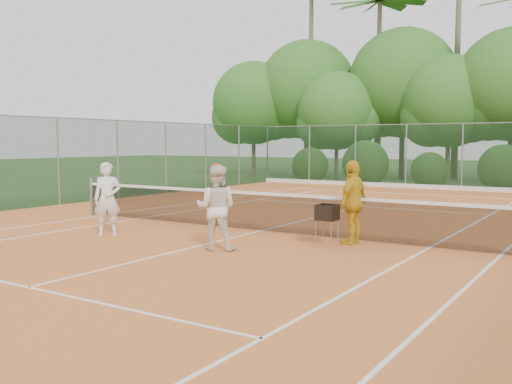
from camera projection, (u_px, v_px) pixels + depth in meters
ground at (259, 232)px, 13.85m from camera, size 120.00×120.00×0.00m
clay_court at (259, 232)px, 13.85m from camera, size 18.00×36.00×0.02m
tennis_net at (259, 210)px, 13.80m from camera, size 11.97×0.10×1.10m
player_white at (107, 199)px, 13.20m from camera, size 0.73×0.73×1.70m
player_center_grp at (216, 207)px, 11.38m from camera, size 1.02×0.92×1.74m
player_yellow at (353, 202)px, 12.05m from camera, size 0.51×1.07×1.78m
ball_hopper at (327, 213)px, 11.73m from camera, size 0.39×0.39×0.88m
stray_ball_a at (342, 192)px, 24.49m from camera, size 0.07×0.07×0.07m
stray_ball_b at (468, 195)px, 23.05m from camera, size 0.07×0.07×0.07m
stray_ball_c at (496, 200)px, 20.97m from camera, size 0.07×0.07×0.07m
court_markings at (259, 231)px, 13.85m from camera, size 11.03×23.83×0.01m
fence_back at (433, 157)px, 26.28m from camera, size 18.07×0.07×3.00m
tropical_treeline at (491, 86)px, 29.57m from camera, size 32.10×8.49×15.03m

